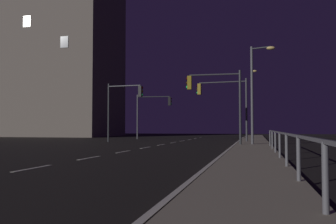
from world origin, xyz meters
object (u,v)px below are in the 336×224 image
object	(u,v)px
traffic_light_near_right	(224,97)
building_distant	(47,53)
traffic_light_far_center	(153,108)
traffic_light_overhead_east	(123,101)
street_lamp_far_end	(252,98)
street_lamp_mid_block	(256,85)
traffic_light_mid_left	(216,92)

from	to	relation	value
traffic_light_near_right	building_distant	xyz separation A→B (m)	(-27.70, 17.53, 8.52)
traffic_light_far_center	traffic_light_overhead_east	distance (m)	8.90
street_lamp_far_end	building_distant	distance (m)	32.08
traffic_light_near_right	building_distant	distance (m)	33.87
street_lamp_far_end	building_distant	bearing A→B (deg)	164.48
traffic_light_near_right	street_lamp_mid_block	size ratio (longest dim) A/B	0.78
traffic_light_mid_left	building_distant	distance (m)	37.21
traffic_light_overhead_east	street_lamp_mid_block	bearing A→B (deg)	-22.35
street_lamp_mid_block	traffic_light_overhead_east	bearing A→B (deg)	157.65
traffic_light_near_right	traffic_light_overhead_east	bearing A→B (deg)	-175.02
street_lamp_far_end	traffic_light_near_right	bearing A→B (deg)	-103.83
building_distant	street_lamp_mid_block	bearing A→B (deg)	-37.12
traffic_light_mid_left	traffic_light_far_center	bearing A→B (deg)	121.11
street_lamp_mid_block	street_lamp_far_end	bearing A→B (deg)	91.34
traffic_light_mid_left	street_lamp_mid_block	world-z (taller)	street_lamp_mid_block
traffic_light_far_center	street_lamp_far_end	bearing A→B (deg)	5.62
traffic_light_mid_left	traffic_light_near_right	bearing A→B (deg)	89.22
traffic_light_mid_left	building_distant	world-z (taller)	building_distant
traffic_light_near_right	building_distant	bearing A→B (deg)	147.67
building_distant	traffic_light_far_center	bearing A→B (deg)	-26.08
traffic_light_near_right	street_lamp_mid_block	world-z (taller)	street_lamp_mid_block
traffic_light_far_center	traffic_light_near_right	world-z (taller)	traffic_light_near_right
traffic_light_mid_left	traffic_light_overhead_east	xyz separation A→B (m)	(-8.62, 5.10, -0.06)
traffic_light_near_right	traffic_light_overhead_east	xyz separation A→B (m)	(-8.70, -0.76, -0.21)
street_lamp_far_end	street_lamp_mid_block	bearing A→B (deg)	-88.66
traffic_light_mid_left	street_lamp_far_end	size ratio (longest dim) A/B	0.69
traffic_light_near_right	street_lamp_far_end	bearing A→B (deg)	76.17
traffic_light_far_center	street_lamp_far_end	size ratio (longest dim) A/B	0.68
street_lamp_far_end	building_distant	world-z (taller)	building_distant
traffic_light_mid_left	building_distant	xyz separation A→B (m)	(-27.62, 23.38, 8.68)
building_distant	street_lamp_far_end	bearing A→B (deg)	-15.52
traffic_light_mid_left	street_lamp_far_end	world-z (taller)	street_lamp_far_end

